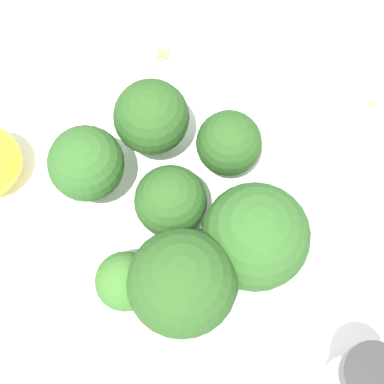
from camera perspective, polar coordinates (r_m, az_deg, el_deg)
ground_plane at (r=0.42m, az=0.00°, el=-3.25°), size 3.00×3.00×0.00m
bowl at (r=0.40m, az=0.00°, el=-2.53°), size 0.18×0.18×0.03m
broccoli_floret_0 at (r=0.36m, az=-9.35°, el=2.37°), size 0.04×0.04×0.06m
broccoli_floret_1 at (r=0.37m, az=-3.62°, el=6.58°), size 0.04×0.04×0.06m
broccoli_floret_2 at (r=0.35m, az=-1.91°, el=-0.89°), size 0.04×0.04×0.05m
broccoli_floret_3 at (r=0.37m, az=3.29°, el=4.24°), size 0.04×0.04×0.05m
broccoli_floret_4 at (r=0.35m, az=-5.96°, el=-7.96°), size 0.03×0.03×0.04m
broccoli_floret_5 at (r=0.35m, az=5.65°, el=-3.99°), size 0.06×0.06×0.06m
broccoli_floret_6 at (r=0.33m, az=-0.89°, el=-8.13°), size 0.06×0.06×0.07m
pepper_shaker at (r=0.38m, az=14.77°, el=-15.61°), size 0.03×0.03×0.06m
almond_crumb_0 at (r=0.47m, az=-2.58°, el=12.24°), size 0.01×0.01×0.01m
almond_crumb_4 at (r=0.46m, az=15.72°, el=7.73°), size 0.01×0.01×0.01m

